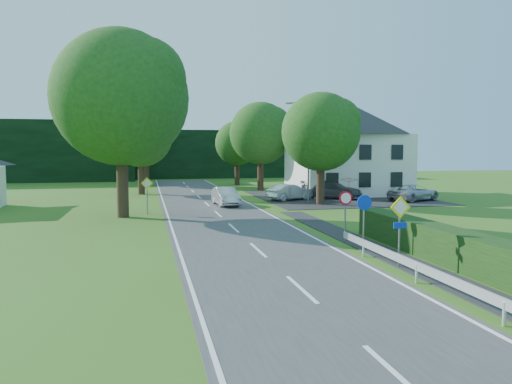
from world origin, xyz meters
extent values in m
plane|color=#3B611B|center=(0.00, 0.00, 0.00)|extent=(160.00, 160.00, 0.00)
cube|color=#3C3C3F|center=(0.00, 20.00, 0.02)|extent=(7.00, 80.00, 0.04)
cube|color=black|center=(12.00, 33.00, 0.02)|extent=(14.00, 16.00, 0.04)
cube|color=white|center=(-3.25, 20.00, 0.04)|extent=(0.12, 80.00, 0.01)
cube|color=white|center=(3.25, 20.00, 0.04)|extent=(0.12, 80.00, 0.01)
cube|color=black|center=(8.00, 66.00, 3.50)|extent=(30.00, 5.00, 7.00)
cube|color=white|center=(14.00, 36.00, 2.80)|extent=(10.00, 8.00, 5.60)
pyramid|color=#232428|center=(14.00, 36.00, 7.10)|extent=(10.60, 8.40, 3.00)
cylinder|color=slate|center=(8.20, 30.00, 4.00)|extent=(0.16, 0.16, 8.00)
cylinder|color=slate|center=(7.40, 30.00, 7.90)|extent=(1.70, 0.10, 0.10)
cube|color=slate|center=(6.50, 30.00, 7.85)|extent=(0.50, 0.18, 0.12)
cylinder|color=slate|center=(4.30, 8.00, 1.20)|extent=(0.07, 0.07, 2.40)
cube|color=#FFF10D|center=(4.30, 7.97, 2.20)|extent=(0.78, 0.04, 0.78)
cube|color=white|center=(4.30, 7.97, 2.20)|extent=(0.57, 0.05, 0.57)
cube|color=#0D34CA|center=(4.30, 7.97, 1.55)|extent=(0.50, 0.04, 0.22)
cylinder|color=slate|center=(4.30, 11.00, 1.10)|extent=(0.07, 0.07, 2.20)
cylinder|color=#0D34CA|center=(4.30, 10.97, 2.05)|extent=(0.64, 0.04, 0.64)
cylinder|color=slate|center=(4.30, 13.00, 1.10)|extent=(0.07, 0.07, 2.20)
cylinder|color=red|center=(4.30, 12.97, 2.05)|extent=(0.64, 0.04, 0.64)
cylinder|color=white|center=(4.30, 12.95, 2.05)|extent=(0.48, 0.04, 0.48)
cylinder|color=slate|center=(-4.50, 25.00, 1.10)|extent=(0.07, 0.07, 2.20)
cube|color=#FFF10D|center=(-4.50, 24.97, 2.05)|extent=(0.78, 0.04, 0.78)
cube|color=white|center=(-4.50, 24.97, 2.05)|extent=(0.57, 0.05, 0.57)
imported|color=silver|center=(1.27, 28.79, 0.72)|extent=(1.72, 4.23, 1.36)
imported|color=black|center=(1.80, 29.55, 0.51)|extent=(0.82, 1.86, 0.94)
imported|color=silver|center=(7.10, 31.57, 0.70)|extent=(4.24, 2.93, 1.33)
imported|color=#545459|center=(10.93, 32.00, 0.80)|extent=(5.57, 4.70, 1.53)
imported|color=silver|center=(16.93, 28.85, 0.70)|extent=(5.22, 3.89, 1.32)
imported|color=red|center=(11.84, 30.31, 1.01)|extent=(2.12, 2.16, 1.94)
camera|label=1|loc=(-4.53, -8.16, 4.27)|focal=35.00mm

